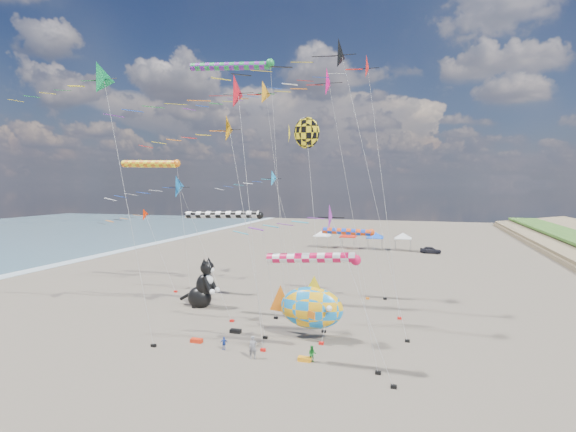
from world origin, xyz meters
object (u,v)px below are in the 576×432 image
(person_adult, at_px, (253,347))
(parked_car, at_px, (430,250))
(cat_inflatable, at_px, (202,282))
(child_green, at_px, (312,354))
(fish_inflatable, at_px, (311,308))
(child_blue, at_px, (224,343))

(person_adult, bearing_deg, parked_car, 56.86)
(cat_inflatable, xyz_separation_m, child_green, (13.62, -10.34, -1.90))
(cat_inflatable, distance_m, parked_car, 47.98)
(person_adult, height_order, parked_car, person_adult)
(person_adult, distance_m, parked_car, 54.88)
(fish_inflatable, bearing_deg, person_adult, -120.01)
(parked_car, bearing_deg, child_green, 177.00)
(fish_inflatable, xyz_separation_m, child_green, (1.19, -4.44, -1.92))
(child_green, bearing_deg, cat_inflatable, 132.11)
(child_blue, bearing_deg, child_green, -19.80)
(cat_inflatable, bearing_deg, person_adult, -42.97)
(parked_car, bearing_deg, cat_inflatable, 158.65)
(cat_inflatable, relative_size, fish_inflatable, 0.73)
(cat_inflatable, relative_size, person_adult, 3.13)
(cat_inflatable, bearing_deg, fish_inflatable, -19.59)
(cat_inflatable, distance_m, child_blue, 12.27)
(child_green, bearing_deg, parked_car, 70.13)
(fish_inflatable, bearing_deg, parked_car, 78.63)
(fish_inflatable, xyz_separation_m, child_blue, (-5.52, -4.05, -2.01))
(person_adult, bearing_deg, child_green, -12.12)
(fish_inflatable, height_order, child_green, fish_inflatable)
(child_blue, bearing_deg, fish_inflatable, 19.78)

